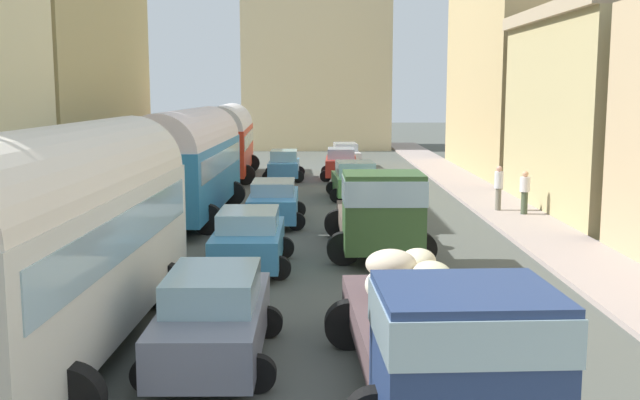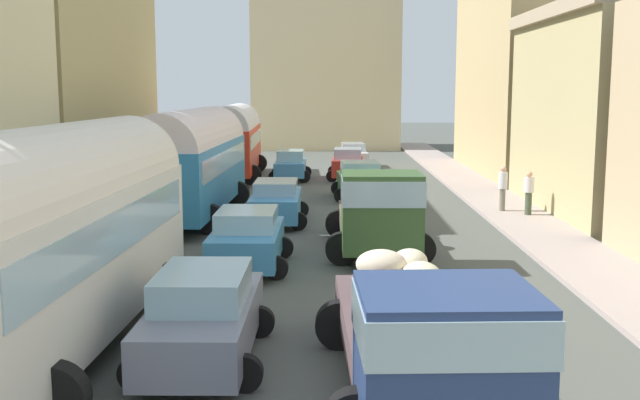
{
  "view_description": "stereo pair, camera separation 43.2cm",
  "coord_description": "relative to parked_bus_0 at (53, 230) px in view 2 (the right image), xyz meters",
  "views": [
    {
      "loc": [
        -0.16,
        -3.39,
        4.74
      ],
      "look_at": [
        0.0,
        18.76,
        1.49
      ],
      "focal_mm": 42.61,
      "sensor_mm": 36.0,
      "label": 1
    },
    {
      "loc": [
        0.27,
        -3.39,
        4.74
      ],
      "look_at": [
        0.0,
        18.76,
        1.49
      ],
      "focal_mm": 42.61,
      "sensor_mm": 36.0,
      "label": 2
    }
  ],
  "objects": [
    {
      "name": "ground_plane",
      "position": [
        4.58,
        17.36,
        -2.29
      ],
      "size": [
        154.0,
        154.0,
        0.0
      ],
      "primitive_type": "plane",
      "color": "#4C504A"
    },
    {
      "name": "sidewalk_left",
      "position": [
        -2.67,
        17.36,
        -2.22
      ],
      "size": [
        2.5,
        70.0,
        0.14
      ],
      "primitive_type": "cube",
      "color": "#AEACA3",
      "rests_on": "ground"
    },
    {
      "name": "sidewalk_right",
      "position": [
        11.83,
        17.36,
        -2.22
      ],
      "size": [
        2.5,
        70.0,
        0.14
      ],
      "primitive_type": "cube",
      "color": "#A2918B",
      "rests_on": "ground"
    },
    {
      "name": "building_left_2",
      "position": [
        -5.99,
        18.93,
        3.67
      ],
      "size": [
        4.56,
        13.81,
        11.86
      ],
      "color": "tan",
      "rests_on": "ground"
    },
    {
      "name": "building_right_2",
      "position": [
        15.61,
        16.01,
        1.64
      ],
      "size": [
        5.56,
        11.03,
        7.82
      ],
      "color": "tan",
      "rests_on": "ground"
    },
    {
      "name": "building_right_3",
      "position": [
        15.51,
        29.69,
        4.6
      ],
      "size": [
        5.33,
        14.8,
        13.72
      ],
      "color": "tan",
      "rests_on": "ground"
    },
    {
      "name": "distant_church",
      "position": [
        4.58,
        48.65,
        4.46
      ],
      "size": [
        11.46,
        7.89,
        18.92
      ],
      "color": "beige",
      "rests_on": "ground"
    },
    {
      "name": "parked_bus_0",
      "position": [
        0.0,
        0.0,
        0.0
      ],
      "size": [
        3.45,
        9.84,
        4.13
      ],
      "color": "silver",
      "rests_on": "ground"
    },
    {
      "name": "parked_bus_1",
      "position": [
        -0.17,
        14.6,
        -0.09
      ],
      "size": [
        3.53,
        9.99,
        4.01
      ],
      "color": "teal",
      "rests_on": "ground"
    },
    {
      "name": "parked_bus_2",
      "position": [
        -0.26,
        27.38,
        -0.14
      ],
      "size": [
        3.47,
        9.56,
        3.91
      ],
      "color": "red",
      "rests_on": "ground"
    },
    {
      "name": "cargo_truck_0",
      "position": [
        6.27,
        -2.33,
        -1.09
      ],
      "size": [
        3.27,
        6.99,
        2.28
      ],
      "color": "navy",
      "rests_on": "ground"
    },
    {
      "name": "cargo_truck_1",
      "position": [
        6.25,
        8.2,
        -1.0
      ],
      "size": [
        3.01,
        6.45,
        2.54
      ],
      "color": "#315027",
      "rests_on": "ground"
    },
    {
      "name": "car_0",
      "position": [
        6.18,
        19.72,
        -1.49
      ],
      "size": [
        2.52,
        3.84,
        1.62
      ],
      "color": "#559C4E",
      "rests_on": "ground"
    },
    {
      "name": "car_1",
      "position": [
        5.82,
        26.86,
        -1.47
      ],
      "size": [
        2.27,
        3.93,
        1.64
      ],
      "color": "#AE2A20",
      "rests_on": "ground"
    },
    {
      "name": "car_2",
      "position": [
        6.31,
        33.31,
        -1.55
      ],
      "size": [
        2.25,
        4.39,
        1.45
      ],
      "color": "silver",
      "rests_on": "ground"
    },
    {
      "name": "car_3",
      "position": [
        2.67,
        -0.28,
        -1.47
      ],
      "size": [
        2.31,
        4.31,
        1.63
      ],
      "color": "slate",
      "rests_on": "ground"
    },
    {
      "name": "car_4",
      "position": [
        2.68,
        6.72,
        -1.5
      ],
      "size": [
        2.34,
        3.95,
        1.58
      ],
      "color": "#3E8BC3",
      "rests_on": "ground"
    },
    {
      "name": "car_5",
      "position": [
        2.97,
        13.51,
        -1.51
      ],
      "size": [
        2.28,
        4.14,
        1.53
      ],
      "color": "#4491CA",
      "rests_on": "ground"
    },
    {
      "name": "car_6",
      "position": [
        2.82,
        26.55,
        -1.51
      ],
      "size": [
        2.15,
        3.73,
        1.56
      ],
      "color": "#448AC5",
      "rests_on": "ground"
    },
    {
      "name": "pedestrian_1",
      "position": [
        11.44,
        15.58,
        -1.23
      ],
      "size": [
        0.46,
        0.46,
        1.84
      ],
      "color": "slate",
      "rests_on": "ground"
    },
    {
      "name": "pedestrian_2",
      "position": [
        12.19,
        14.67,
        -1.3
      ],
      "size": [
        0.53,
        0.53,
        1.75
      ],
      "color": "#404B36",
      "rests_on": "ground"
    }
  ]
}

